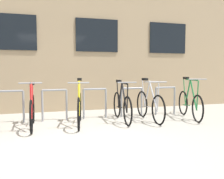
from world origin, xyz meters
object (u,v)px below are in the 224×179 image
at_px(bicycle_silver, 149,105).
at_px(bicycle_yellow, 79,108).
at_px(bicycle_black, 122,105).
at_px(bicycle_green, 190,103).
at_px(bicycle_red, 32,110).

bearing_deg(bicycle_silver, bicycle_yellow, -179.41).
bearing_deg(bicycle_black, bicycle_silver, -10.04).
xyz_separation_m(bicycle_black, bicycle_silver, (0.68, -0.12, 0.01)).
relative_size(bicycle_silver, bicycle_green, 1.03).
height_order(bicycle_black, bicycle_yellow, bicycle_yellow).
distance_m(bicycle_yellow, bicycle_green, 2.86).
height_order(bicycle_yellow, bicycle_red, bicycle_yellow).
relative_size(bicycle_black, bicycle_red, 1.00).
relative_size(bicycle_yellow, bicycle_red, 0.98).
bearing_deg(bicycle_yellow, bicycle_red, 178.21).
height_order(bicycle_silver, bicycle_green, bicycle_green).
bearing_deg(bicycle_black, bicycle_red, -177.06).
distance_m(bicycle_black, bicycle_silver, 0.69).
bearing_deg(bicycle_red, bicycle_yellow, -1.79).
bearing_deg(bicycle_black, bicycle_yellow, -172.55).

